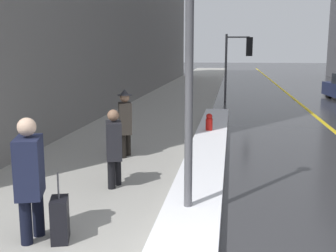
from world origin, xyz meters
The scene contains 10 objects.
sidewalk_slab centered at (-2.00, 15.00, 0.01)m, with size 4.00×80.00×0.01m.
road_centre_stripe centered at (4.00, 15.00, 0.00)m, with size 0.16×80.00×0.00m.
snow_bank_curb centered at (0.26, 5.77, 0.10)m, with size 0.87×13.64×0.21m.
lamp_post centered at (0.20, 2.02, 2.90)m, with size 0.28×0.28×4.83m.
traffic_light_near centered at (1.20, 17.04, 2.33)m, with size 1.31×0.32×3.25m.
pedestrian_in_glasses centered at (-1.76, 1.00, 0.92)m, with size 0.46×0.61×1.66m.
pedestrian_nearside centered at (-1.29, 3.32, 0.80)m, with size 0.40×0.70×1.45m.
pedestrian_in_fedora centered at (-1.65, 5.51, 0.88)m, with size 0.42×0.73×1.61m.
rolling_suitcase centered at (-1.39, 1.02, 0.30)m, with size 0.32×0.41×0.95m.
fire_hydrant centered at (0.18, 8.07, 0.35)m, with size 0.20×0.20×0.70m.
Camera 1 is at (0.80, -3.92, 2.51)m, focal length 45.00 mm.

